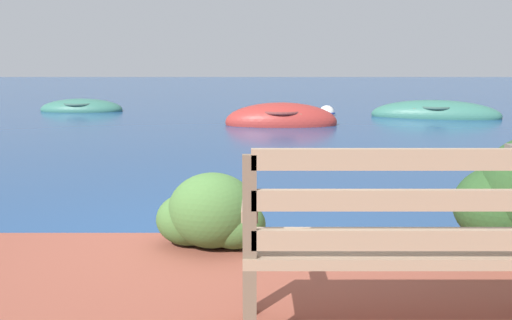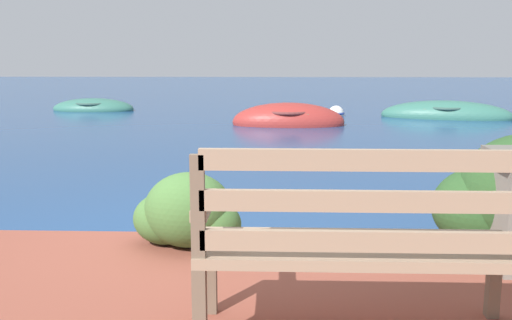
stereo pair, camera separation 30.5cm
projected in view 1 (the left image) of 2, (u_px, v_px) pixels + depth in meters
ground_plane at (191, 261)px, 4.31m from camera, size 80.00×80.00×0.00m
park_bench at (404, 238)px, 2.60m from camera, size 1.50×0.48×0.93m
hedge_clump_left at (209, 215)px, 3.93m from camera, size 0.76×0.55×0.52m
rowboat_nearest at (278, 122)px, 12.90m from camera, size 2.55×1.15×0.88m
rowboat_mid at (432, 115)px, 14.50m from camera, size 3.36×1.83×0.78m
rowboat_far at (79, 109)px, 16.17m from camera, size 2.37×1.14×0.62m
mooring_buoy at (324, 113)px, 14.95m from camera, size 0.44×0.44×0.40m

